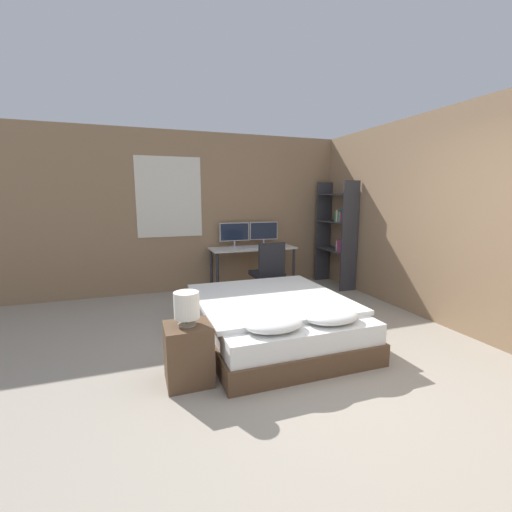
# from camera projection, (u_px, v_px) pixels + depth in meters

# --- Properties ---
(ground_plane) EXTENTS (20.00, 20.00, 0.00)m
(ground_plane) POSITION_uv_depth(u_px,v_px,m) (358.00, 395.00, 2.83)
(ground_plane) COLOR #9E9384
(wall_back) EXTENTS (12.00, 0.08, 2.70)m
(wall_back) POSITION_uv_depth(u_px,v_px,m) (231.00, 212.00, 6.11)
(wall_back) COLOR #8E7051
(wall_back) RESTS_ON ground_plane
(wall_side_right) EXTENTS (0.06, 12.00, 2.70)m
(wall_side_right) POSITION_uv_depth(u_px,v_px,m) (419.00, 217.00, 4.65)
(wall_side_right) COLOR #8E7051
(wall_side_right) RESTS_ON ground_plane
(bed) EXTENTS (1.65, 2.01, 0.55)m
(bed) POSITION_uv_depth(u_px,v_px,m) (273.00, 319.00, 3.92)
(bed) COLOR brown
(bed) RESTS_ON ground_plane
(nightstand) EXTENTS (0.39, 0.38, 0.53)m
(nightstand) POSITION_uv_depth(u_px,v_px,m) (188.00, 354.00, 3.00)
(nightstand) COLOR brown
(nightstand) RESTS_ON ground_plane
(bedside_lamp) EXTENTS (0.22, 0.22, 0.29)m
(bedside_lamp) POSITION_uv_depth(u_px,v_px,m) (187.00, 306.00, 2.93)
(bedside_lamp) COLOR gray
(bedside_lamp) RESTS_ON nightstand
(desk) EXTENTS (1.48, 0.56, 0.75)m
(desk) POSITION_uv_depth(u_px,v_px,m) (253.00, 253.00, 6.00)
(desk) COLOR beige
(desk) RESTS_ON ground_plane
(monitor_left) EXTENTS (0.53, 0.16, 0.42)m
(monitor_left) POSITION_uv_depth(u_px,v_px,m) (234.00, 233.00, 6.02)
(monitor_left) COLOR #B7B7BC
(monitor_left) RESTS_ON desk
(monitor_right) EXTENTS (0.53, 0.16, 0.42)m
(monitor_right) POSITION_uv_depth(u_px,v_px,m) (264.00, 232.00, 6.20)
(monitor_right) COLOR #B7B7BC
(monitor_right) RESTS_ON desk
(keyboard) EXTENTS (0.41, 0.13, 0.02)m
(keyboard) POSITION_uv_depth(u_px,v_px,m) (256.00, 248.00, 5.82)
(keyboard) COLOR #B7B7BC
(keyboard) RESTS_ON desk
(computer_mouse) EXTENTS (0.07, 0.05, 0.04)m
(computer_mouse) POSITION_uv_depth(u_px,v_px,m) (272.00, 247.00, 5.92)
(computer_mouse) COLOR #B7B7BC
(computer_mouse) RESTS_ON desk
(office_chair) EXTENTS (0.52, 0.52, 0.94)m
(office_chair) POSITION_uv_depth(u_px,v_px,m) (268.00, 278.00, 5.34)
(office_chair) COLOR black
(office_chair) RESTS_ON ground_plane
(bookshelf) EXTENTS (0.31, 0.89, 1.89)m
(bookshelf) POSITION_uv_depth(u_px,v_px,m) (339.00, 229.00, 6.13)
(bookshelf) COLOR #333338
(bookshelf) RESTS_ON ground_plane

